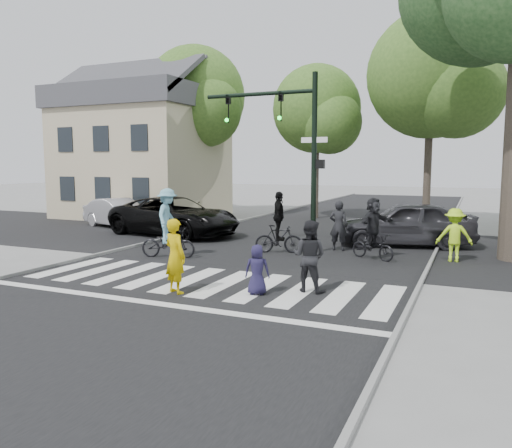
{
  "coord_description": "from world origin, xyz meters",
  "views": [
    {
      "loc": [
        6.22,
        -9.9,
        2.99
      ],
      "look_at": [
        0.5,
        3.0,
        1.3
      ],
      "focal_mm": 35.0,
      "sensor_mm": 36.0,
      "label": 1
    }
  ],
  "objects_px": {
    "pedestrian_woman": "(175,256)",
    "cyclist_right": "(373,232)",
    "pedestrian_child": "(257,270)",
    "cyclist_mid": "(279,228)",
    "cyclist_left": "(168,228)",
    "pedestrian_adult": "(309,256)",
    "car_suv": "(174,216)",
    "car_grey": "(406,224)",
    "car_silver": "(119,213)",
    "traffic_signal": "(290,137)"
  },
  "relations": [
    {
      "from": "pedestrian_child",
      "to": "cyclist_left",
      "type": "bearing_deg",
      "value": -52.46
    },
    {
      "from": "pedestrian_adult",
      "to": "car_suv",
      "type": "bearing_deg",
      "value": -34.5
    },
    {
      "from": "pedestrian_child",
      "to": "car_grey",
      "type": "distance_m",
      "value": 8.83
    },
    {
      "from": "cyclist_mid",
      "to": "car_grey",
      "type": "xyz_separation_m",
      "value": [
        3.72,
        3.26,
        -0.03
      ]
    },
    {
      "from": "traffic_signal",
      "to": "cyclist_right",
      "type": "relative_size",
      "value": 3.05
    },
    {
      "from": "traffic_signal",
      "to": "cyclist_right",
      "type": "distance_m",
      "value": 4.24
    },
    {
      "from": "traffic_signal",
      "to": "pedestrian_adult",
      "type": "relative_size",
      "value": 3.52
    },
    {
      "from": "car_suv",
      "to": "pedestrian_child",
      "type": "bearing_deg",
      "value": -125.89
    },
    {
      "from": "pedestrian_woman",
      "to": "cyclist_left",
      "type": "bearing_deg",
      "value": -32.2
    },
    {
      "from": "cyclist_left",
      "to": "cyclist_right",
      "type": "bearing_deg",
      "value": 21.28
    },
    {
      "from": "cyclist_right",
      "to": "car_suv",
      "type": "distance_m",
      "value": 8.97
    },
    {
      "from": "cyclist_left",
      "to": "cyclist_mid",
      "type": "relative_size",
      "value": 1.07
    },
    {
      "from": "pedestrian_woman",
      "to": "cyclist_mid",
      "type": "relative_size",
      "value": 0.84
    },
    {
      "from": "pedestrian_child",
      "to": "cyclist_mid",
      "type": "height_order",
      "value": "cyclist_mid"
    },
    {
      "from": "traffic_signal",
      "to": "car_silver",
      "type": "height_order",
      "value": "traffic_signal"
    },
    {
      "from": "cyclist_left",
      "to": "car_silver",
      "type": "bearing_deg",
      "value": 139.32
    },
    {
      "from": "pedestrian_child",
      "to": "car_suv",
      "type": "height_order",
      "value": "car_suv"
    },
    {
      "from": "cyclist_mid",
      "to": "car_silver",
      "type": "height_order",
      "value": "cyclist_mid"
    },
    {
      "from": "pedestrian_child",
      "to": "cyclist_right",
      "type": "xyz_separation_m",
      "value": [
        1.61,
        5.41,
        0.29
      ]
    },
    {
      "from": "pedestrian_adult",
      "to": "cyclist_right",
      "type": "distance_m",
      "value": 4.7
    },
    {
      "from": "traffic_signal",
      "to": "pedestrian_adult",
      "type": "xyz_separation_m",
      "value": [
        2.34,
        -5.06,
        -3.05
      ]
    },
    {
      "from": "pedestrian_adult",
      "to": "cyclist_right",
      "type": "relative_size",
      "value": 0.87
    },
    {
      "from": "cyclist_right",
      "to": "car_grey",
      "type": "xyz_separation_m",
      "value": [
        0.59,
        3.14,
        -0.05
      ]
    },
    {
      "from": "pedestrian_woman",
      "to": "cyclist_right",
      "type": "relative_size",
      "value": 0.89
    },
    {
      "from": "pedestrian_child",
      "to": "cyclist_left",
      "type": "distance_m",
      "value": 5.42
    },
    {
      "from": "cyclist_left",
      "to": "pedestrian_woman",
      "type": "bearing_deg",
      "value": -54.04
    },
    {
      "from": "car_suv",
      "to": "car_silver",
      "type": "height_order",
      "value": "car_suv"
    },
    {
      "from": "car_suv",
      "to": "pedestrian_adult",
      "type": "bearing_deg",
      "value": -119.09
    },
    {
      "from": "pedestrian_child",
      "to": "car_silver",
      "type": "relative_size",
      "value": 0.28
    },
    {
      "from": "pedestrian_woman",
      "to": "pedestrian_child",
      "type": "height_order",
      "value": "pedestrian_woman"
    },
    {
      "from": "cyclist_mid",
      "to": "cyclist_right",
      "type": "xyz_separation_m",
      "value": [
        3.14,
        0.13,
        0.02
      ]
    },
    {
      "from": "pedestrian_adult",
      "to": "cyclist_left",
      "type": "distance_m",
      "value": 5.94
    },
    {
      "from": "cyclist_right",
      "to": "car_grey",
      "type": "height_order",
      "value": "cyclist_right"
    },
    {
      "from": "car_suv",
      "to": "cyclist_mid",
      "type": "bearing_deg",
      "value": -100.88
    },
    {
      "from": "traffic_signal",
      "to": "cyclist_right",
      "type": "bearing_deg",
      "value": -7.86
    },
    {
      "from": "pedestrian_woman",
      "to": "cyclist_left",
      "type": "height_order",
      "value": "cyclist_left"
    },
    {
      "from": "pedestrian_woman",
      "to": "pedestrian_adult",
      "type": "bearing_deg",
      "value": -131.61
    },
    {
      "from": "cyclist_right",
      "to": "pedestrian_adult",
      "type": "bearing_deg",
      "value": -97.36
    },
    {
      "from": "pedestrian_child",
      "to": "pedestrian_adult",
      "type": "relative_size",
      "value": 0.69
    },
    {
      "from": "pedestrian_woman",
      "to": "car_grey",
      "type": "height_order",
      "value": "pedestrian_woman"
    },
    {
      "from": "pedestrian_adult",
      "to": "car_silver",
      "type": "xyz_separation_m",
      "value": [
        -12.05,
        7.94,
        -0.16
      ]
    },
    {
      "from": "cyclist_mid",
      "to": "car_silver",
      "type": "distance_m",
      "value": 10.11
    },
    {
      "from": "pedestrian_adult",
      "to": "cyclist_mid",
      "type": "height_order",
      "value": "cyclist_mid"
    },
    {
      "from": "pedestrian_child",
      "to": "cyclist_mid",
      "type": "relative_size",
      "value": 0.56
    },
    {
      "from": "traffic_signal",
      "to": "pedestrian_woman",
      "type": "bearing_deg",
      "value": -94.05
    },
    {
      "from": "cyclist_mid",
      "to": "car_suv",
      "type": "bearing_deg",
      "value": 158.61
    },
    {
      "from": "cyclist_mid",
      "to": "car_silver",
      "type": "bearing_deg",
      "value": 160.29
    },
    {
      "from": "cyclist_left",
      "to": "car_suv",
      "type": "bearing_deg",
      "value": 120.86
    },
    {
      "from": "cyclist_right",
      "to": "car_suv",
      "type": "bearing_deg",
      "value": 166.69
    },
    {
      "from": "pedestrian_adult",
      "to": "car_grey",
      "type": "bearing_deg",
      "value": -93.56
    }
  ]
}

